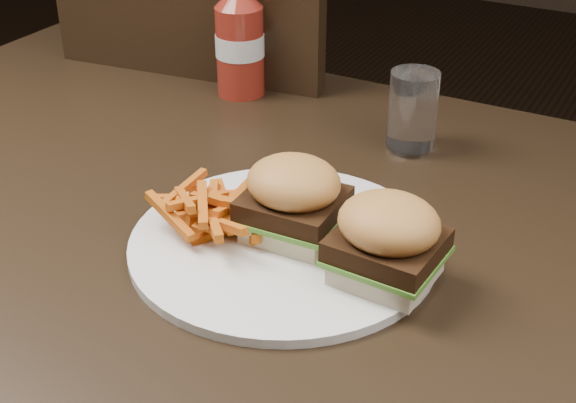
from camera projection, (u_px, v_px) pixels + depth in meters
The scene contains 8 objects.
dining_table at pixel (220, 209), 0.93m from camera, with size 1.20×0.80×0.04m, color black.
chair_far at pixel (249, 192), 1.57m from camera, with size 0.46×0.46×0.04m, color black.
plate at pixel (283, 244), 0.82m from camera, with size 0.32×0.32×0.01m, color white.
sandwich_half_a at pixel (293, 225), 0.82m from camera, with size 0.09×0.08×0.02m, color #F8EDBB.
sandwich_half_b at pixel (386, 268), 0.75m from camera, with size 0.09×0.08×0.02m, color beige.
fries_pile at pixel (223, 208), 0.83m from camera, with size 0.12×0.12×0.05m, color #C9520A, non-canonical shape.
ketchup_bottle at pixel (240, 54), 1.15m from camera, with size 0.07×0.07×0.14m, color maroon.
tumbler at pixel (413, 109), 0.99m from camera, with size 0.06×0.06×0.10m, color white.
Camera 1 is at (0.45, -0.66, 1.21)m, focal length 50.00 mm.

